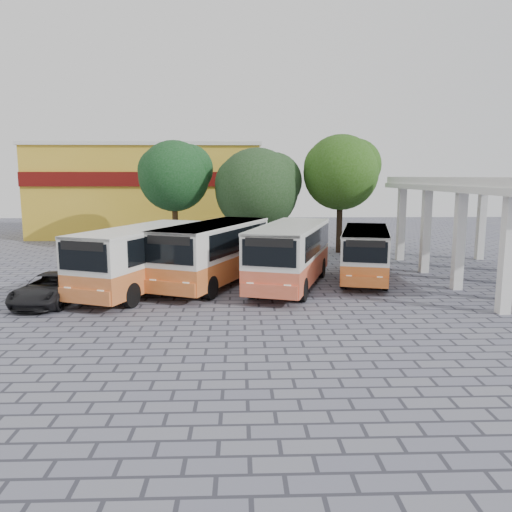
{
  "coord_description": "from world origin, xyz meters",
  "views": [
    {
      "loc": [
        -2.67,
        -21.53,
        5.43
      ],
      "look_at": [
        -1.86,
        3.01,
        1.5
      ],
      "focal_mm": 35.0,
      "sensor_mm": 36.0,
      "label": 1
    }
  ],
  "objects_px": {
    "bus_centre_left": "(214,250)",
    "parked_car": "(51,288)",
    "bus_far_right": "(365,251)",
    "bus_far_left": "(142,255)",
    "bus_centre_right": "(290,251)"
  },
  "relations": [
    {
      "from": "bus_far_left",
      "to": "bus_centre_left",
      "type": "distance_m",
      "value": 3.57
    },
    {
      "from": "bus_centre_left",
      "to": "bus_far_right",
      "type": "distance_m",
      "value": 8.02
    },
    {
      "from": "parked_car",
      "to": "bus_far_left",
      "type": "bearing_deg",
      "value": 35.44
    },
    {
      "from": "bus_far_left",
      "to": "bus_centre_left",
      "type": "relative_size",
      "value": 0.98
    },
    {
      "from": "bus_far_right",
      "to": "parked_car",
      "type": "bearing_deg",
      "value": -148.54
    },
    {
      "from": "bus_centre_left",
      "to": "bus_far_right",
      "type": "bearing_deg",
      "value": 31.14
    },
    {
      "from": "bus_centre_right",
      "to": "parked_car",
      "type": "xyz_separation_m",
      "value": [
        -10.67,
        -2.84,
        -1.15
      ]
    },
    {
      "from": "bus_centre_left",
      "to": "parked_car",
      "type": "height_order",
      "value": "bus_centre_left"
    },
    {
      "from": "bus_centre_right",
      "to": "bus_centre_left",
      "type": "bearing_deg",
      "value": -170.68
    },
    {
      "from": "bus_centre_right",
      "to": "bus_far_right",
      "type": "relative_size",
      "value": 1.16
    },
    {
      "from": "bus_far_right",
      "to": "bus_far_left",
      "type": "bearing_deg",
      "value": -153.27
    },
    {
      "from": "parked_car",
      "to": "bus_far_right",
      "type": "bearing_deg",
      "value": 22.2
    },
    {
      "from": "bus_far_right",
      "to": "bus_centre_left",
      "type": "bearing_deg",
      "value": -157.42
    },
    {
      "from": "bus_far_right",
      "to": "parked_car",
      "type": "height_order",
      "value": "bus_far_right"
    },
    {
      "from": "bus_centre_left",
      "to": "parked_car",
      "type": "distance_m",
      "value": 7.77
    }
  ]
}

